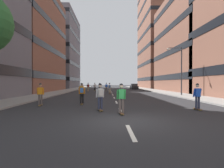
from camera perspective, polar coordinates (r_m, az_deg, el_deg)
name	(u,v)px	position (r m, az deg, el deg)	size (l,w,h in m)	color
ground_plane	(111,91)	(38.96, -0.33, -2.22)	(182.07, 182.07, 0.00)	#28282B
sidewalk_left	(70,90)	(43.63, -13.22, -1.86)	(3.58, 83.45, 0.14)	gray
sidewalk_right	(151,90)	(44.01, 12.23, -1.83)	(3.58, 83.45, 0.14)	gray
lane_markings	(111,90)	(41.61, -0.41, -2.05)	(0.16, 72.20, 0.01)	silver
building_left_mid	(12,40)	(41.52, -29.24, 12.12)	(16.63, 20.33, 20.33)	brown
building_left_far	(51,51)	(64.73, -18.78, 9.76)	(16.63, 20.28, 24.43)	slate
building_right_mid	(208,43)	(42.25, 28.15, 11.28)	(16.63, 21.16, 19.41)	brown
building_right_far	(167,37)	(66.30, 17.04, 14.16)	(16.63, 21.82, 34.90)	brown
parked_car_near	(134,87)	(50.15, 7.03, -0.83)	(1.82, 4.40, 1.52)	black
streetlamp_right	(179,66)	(26.18, 20.47, 5.50)	(2.13, 0.30, 6.50)	#3F3F44
skater_0	(110,88)	(29.27, -0.78, -1.13)	(0.55, 0.92, 1.78)	brown
skater_1	(95,86)	(39.32, -5.49, -0.76)	(0.55, 0.91, 1.78)	brown
skater_2	(121,97)	(10.35, 2.97, -4.21)	(0.54, 0.91, 1.78)	brown
skater_3	(100,95)	(11.61, -3.75, -3.55)	(0.57, 0.92, 1.78)	brown
skater_4	(82,92)	(15.19, -9.56, -2.61)	(0.54, 0.91, 1.78)	brown
skater_5	(106,87)	(37.69, -1.80, -0.82)	(0.53, 0.90, 1.78)	brown
skater_6	(88,86)	(38.49, -7.59, -0.75)	(0.57, 0.92, 1.78)	brown
skater_7	(81,90)	(21.90, -9.67, -1.75)	(0.55, 0.91, 1.78)	brown
skater_8	(40,93)	(15.24, -21.79, -2.74)	(0.56, 0.92, 1.78)	brown
skater_9	(198,95)	(13.19, 25.51, -3.24)	(0.54, 0.91, 1.78)	brown
skater_10	(100,87)	(38.04, -3.94, -0.81)	(0.55, 0.91, 1.78)	brown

